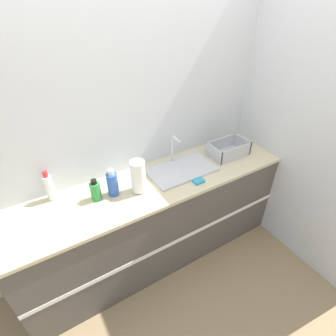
{
  "coord_description": "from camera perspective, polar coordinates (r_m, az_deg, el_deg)",
  "views": [
    {
      "loc": [
        -0.79,
        -1.24,
        2.25
      ],
      "look_at": [
        0.11,
        0.26,
        1.03
      ],
      "focal_mm": 28.0,
      "sensor_mm": 36.0,
      "label": 1
    }
  ],
  "objects": [
    {
      "name": "bottle_white_spray",
      "position": [
        2.13,
        -24.4,
        -3.8
      ],
      "size": [
        0.06,
        0.06,
        0.26
      ],
      "color": "white",
      "rests_on": "counter_cabinet"
    },
    {
      "name": "counter_cabinet",
      "position": [
        2.48,
        -2.62,
        -11.42
      ],
      "size": [
        2.42,
        0.59,
        0.91
      ],
      "color": "#514C47",
      "rests_on": "ground_plane"
    },
    {
      "name": "wall_back",
      "position": [
        2.21,
        -7.22,
        9.27
      ],
      "size": [
        4.79,
        0.06,
        2.6
      ],
      "color": "silver",
      "rests_on": "ground_plane"
    },
    {
      "name": "paper_towel_roll",
      "position": [
        2.01,
        -6.51,
        -1.86
      ],
      "size": [
        0.11,
        0.11,
        0.27
      ],
      "color": "#4C4C51",
      "rests_on": "counter_cabinet"
    },
    {
      "name": "sink",
      "position": [
        2.3,
        2.85,
        -0.12
      ],
      "size": [
        0.58,
        0.34,
        0.28
      ],
      "color": "silver",
      "rests_on": "counter_cabinet"
    },
    {
      "name": "dish_rack",
      "position": [
        2.56,
        12.93,
        3.74
      ],
      "size": [
        0.37,
        0.22,
        0.14
      ],
      "color": "#B7BABF",
      "rests_on": "counter_cabinet"
    },
    {
      "name": "ground_plane",
      "position": [
        2.68,
        0.84,
        -22.0
      ],
      "size": [
        12.0,
        12.0,
        0.0
      ],
      "primitive_type": "plane",
      "color": "#937A56"
    },
    {
      "name": "wall_right",
      "position": [
        2.69,
        20.88,
        12.08
      ],
      "size": [
        0.06,
        2.57,
        2.6
      ],
      "color": "silver",
      "rests_on": "ground_plane"
    },
    {
      "name": "bottle_blue",
      "position": [
        2.03,
        -11.98,
        -3.34
      ],
      "size": [
        0.08,
        0.08,
        0.23
      ],
      "color": "#2D56B7",
      "rests_on": "counter_cabinet"
    },
    {
      "name": "sponge",
      "position": [
        2.18,
        6.7,
        -2.85
      ],
      "size": [
        0.09,
        0.06,
        0.02
      ],
      "color": "#3399BF",
      "rests_on": "counter_cabinet"
    },
    {
      "name": "bottle_green",
      "position": [
        2.03,
        -15.5,
        -4.77
      ],
      "size": [
        0.08,
        0.08,
        0.18
      ],
      "color": "#2D8C3D",
      "rests_on": "counter_cabinet"
    }
  ]
}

